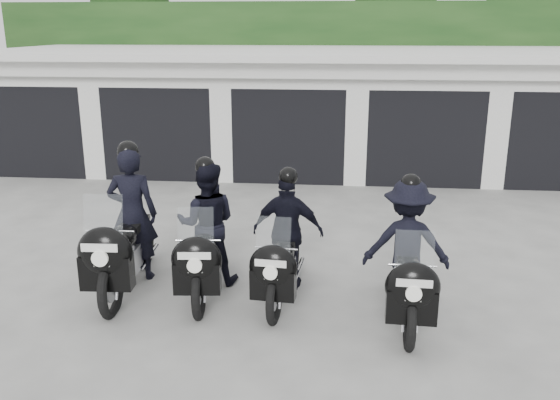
# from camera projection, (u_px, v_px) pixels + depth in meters

# --- Properties ---
(ground) EXTENTS (80.00, 80.00, 0.00)m
(ground) POSITION_uv_depth(u_px,v_px,m) (256.00, 279.00, 8.71)
(ground) COLOR #9F9F9A
(ground) RESTS_ON ground
(garage_block) EXTENTS (16.40, 6.80, 2.96)m
(garage_block) POSITION_uv_depth(u_px,v_px,m) (296.00, 108.00, 15.99)
(garage_block) COLOR white
(garage_block) RESTS_ON ground
(background_vegetation) EXTENTS (20.00, 3.90, 5.80)m
(background_vegetation) POSITION_uv_depth(u_px,v_px,m) (318.00, 50.00, 20.21)
(background_vegetation) COLOR #173914
(background_vegetation) RESTS_ON ground
(police_bike_a) EXTENTS (0.80, 2.42, 2.11)m
(police_bike_a) POSITION_uv_depth(u_px,v_px,m) (126.00, 231.00, 8.21)
(police_bike_a) COLOR black
(police_bike_a) RESTS_ON ground
(police_bike_b) EXTENTS (0.92, 2.19, 1.91)m
(police_bike_b) POSITION_uv_depth(u_px,v_px,m) (206.00, 234.00, 8.21)
(police_bike_b) COLOR black
(police_bike_b) RESTS_ON ground
(police_bike_c) EXTENTS (1.03, 2.08, 1.81)m
(police_bike_c) POSITION_uv_depth(u_px,v_px,m) (286.00, 241.00, 8.04)
(police_bike_c) COLOR black
(police_bike_c) RESTS_ON ground
(police_bike_d) EXTENTS (1.14, 2.14, 1.86)m
(police_bike_d) POSITION_uv_depth(u_px,v_px,m) (407.00, 255.00, 7.48)
(police_bike_d) COLOR black
(police_bike_d) RESTS_ON ground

